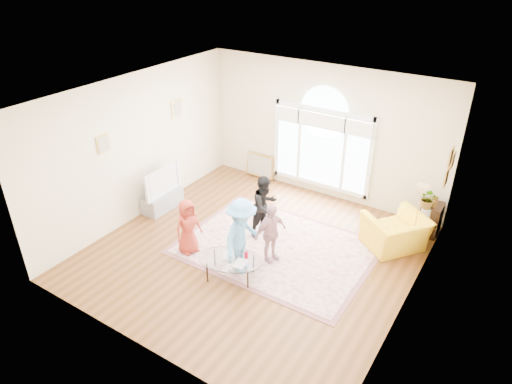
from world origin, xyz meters
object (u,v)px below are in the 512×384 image
Objects in this scene: coffee_table at (230,260)px; armchair at (395,232)px; tv_console at (162,200)px; television at (160,180)px; area_rug at (277,248)px.

coffee_table is 1.23× the size of armchair.
tv_console is at bearing -37.67° from armchair.
television is at bearing 137.58° from coffee_table.
armchair is at bearing 15.10° from tv_console.
tv_console is 0.89× the size of armchair.
coffee_table is at bearing -3.83° from armchair.
television reaches higher than area_rug.
area_rug is 1.34m from coffee_table.
armchair reaches higher than area_rug.
area_rug is at bearing -19.26° from armchair.
armchair reaches higher than tv_console.
coffee_table reaches higher than tv_console.
television is 0.83× the size of coffee_table.
tv_console is 0.54m from television.
armchair is (5.06, 1.37, -0.38)m from television.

